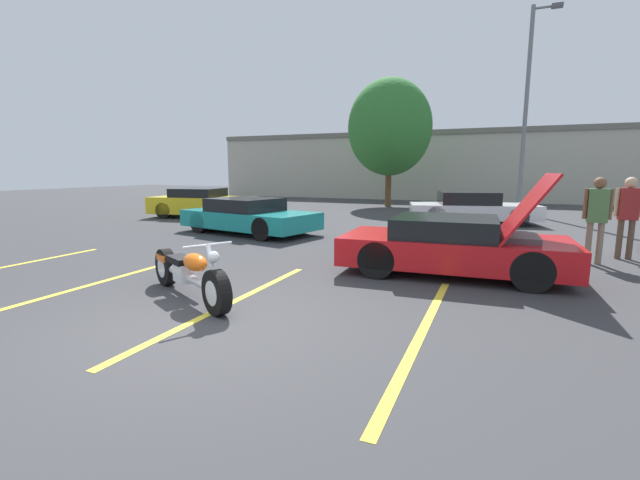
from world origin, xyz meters
The scene contains 14 objects.
ground_plane centered at (0.00, 0.00, 0.00)m, with size 80.00×80.00×0.00m, color #38383A.
parking_stripe_middle centered at (-3.03, 1.13, 0.00)m, with size 0.12×4.69×0.01m, color yellow.
parking_stripe_back centered at (-0.26, 1.13, 0.00)m, with size 0.12×4.69×0.01m, color yellow.
parking_stripe_far centered at (2.52, 1.13, 0.00)m, with size 0.12×4.69×0.01m, color yellow.
far_building centered at (0.00, 25.85, 2.34)m, with size 32.00×4.20×4.40m.
light_pole centered at (4.16, 17.56, 4.81)m, with size 1.21×0.28×8.85m.
tree_background centered at (-2.29, 18.83, 4.14)m, with size 4.38×4.38×6.67m.
motorcycle centered at (-0.99, 1.11, 0.39)m, with size 2.34×1.37×0.95m.
show_car_hood_open centered at (2.56, 4.28, 0.54)m, with size 4.13×2.05×1.88m.
parked_car_mid_left_row centered at (-3.83, 7.32, 0.52)m, with size 4.57×2.80×1.07m.
parked_car_mid_right_row centered at (2.34, 12.57, 0.56)m, with size 4.74×2.92×1.15m.
parked_car_left_row centered at (-8.04, 10.45, 0.58)m, with size 4.28×2.48×1.19m.
spectator_near_motorcycle centered at (5.13, 6.29, 1.07)m, with size 0.52×0.23×1.79m.
spectator_by_show_car centered at (5.85, 7.12, 1.07)m, with size 0.52×0.23×1.78m.
Camera 1 is at (3.28, -3.91, 1.93)m, focal length 24.00 mm.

